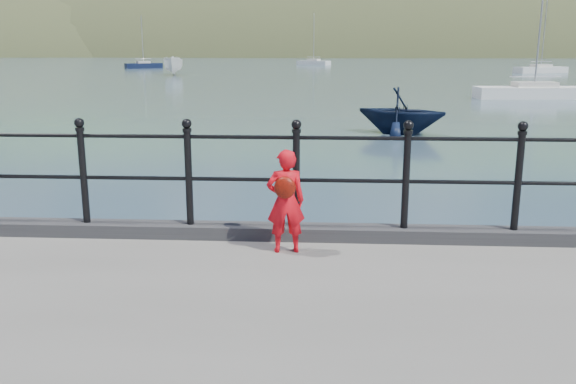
# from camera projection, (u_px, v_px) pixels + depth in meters

# --- Properties ---
(ground) EXTENTS (600.00, 600.00, 0.00)m
(ground) POSITION_uv_depth(u_px,v_px,m) (246.00, 313.00, 7.29)
(ground) COLOR #2D4251
(ground) RESTS_ON ground
(kerb) EXTENTS (60.00, 0.30, 0.15)m
(kerb) POSITION_uv_depth(u_px,v_px,m) (243.00, 231.00, 6.89)
(kerb) COLOR #28282B
(kerb) RESTS_ON quay
(railing) EXTENTS (18.11, 0.11, 1.20)m
(railing) POSITION_uv_depth(u_px,v_px,m) (242.00, 166.00, 6.72)
(railing) COLOR black
(railing) RESTS_ON kerb
(far_shore) EXTENTS (830.00, 200.00, 156.00)m
(far_shore) POSITION_uv_depth(u_px,v_px,m) (419.00, 112.00, 242.67)
(far_shore) COLOR #333A21
(far_shore) RESTS_ON ground
(child) EXTENTS (0.44, 0.35, 1.09)m
(child) POSITION_uv_depth(u_px,v_px,m) (286.00, 201.00, 6.31)
(child) COLOR red
(child) RESTS_ON quay
(launch_white) EXTENTS (2.80, 5.49, 2.02)m
(launch_white) POSITION_uv_depth(u_px,v_px,m) (174.00, 66.00, 65.03)
(launch_white) COLOR white
(launch_white) RESTS_ON ground
(launch_navy) EXTENTS (3.98, 3.74, 1.67)m
(launch_navy) POSITION_uv_depth(u_px,v_px,m) (401.00, 111.00, 21.88)
(launch_navy) COLOR black
(launch_navy) RESTS_ON ground
(sailboat_far) EXTENTS (6.64, 4.08, 9.20)m
(sailboat_far) POSITION_uv_depth(u_px,v_px,m) (541.00, 70.00, 70.61)
(sailboat_far) COLOR silver
(sailboat_far) RESTS_ON ground
(sailboat_deep) EXTENTS (5.64, 4.41, 8.37)m
(sailboat_deep) POSITION_uv_depth(u_px,v_px,m) (314.00, 63.00, 99.04)
(sailboat_deep) COLOR silver
(sailboat_deep) RESTS_ON ground
(sailboat_left) EXTENTS (5.10, 3.95, 7.30)m
(sailboat_left) POSITION_uv_depth(u_px,v_px,m) (144.00, 66.00, 84.98)
(sailboat_left) COLOR black
(sailboat_left) RESTS_ON ground
(sailboat_near) EXTENTS (7.02, 2.36, 9.40)m
(sailboat_near) POSITION_uv_depth(u_px,v_px,m) (534.00, 93.00, 36.62)
(sailboat_near) COLOR white
(sailboat_near) RESTS_ON ground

